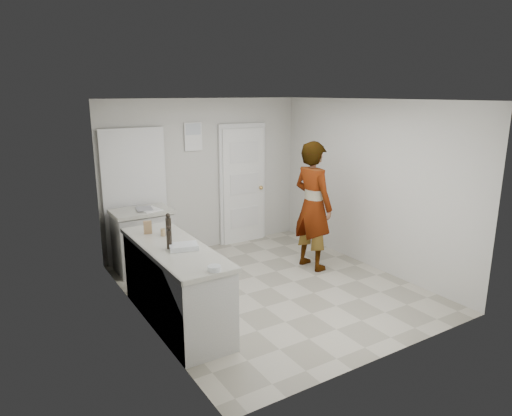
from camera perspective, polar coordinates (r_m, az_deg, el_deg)
ground at (r=6.32m, az=1.87°, el=-9.91°), size 4.00×4.00×0.00m
room_shell at (r=7.56m, az=-7.39°, el=2.21°), size 4.00×4.00×4.00m
main_counter at (r=5.37m, az=-10.04°, el=-9.69°), size 0.64×1.96×0.93m
side_counter at (r=6.98m, az=-13.92°, el=-4.19°), size 0.84×0.61×0.93m
person at (r=6.79m, az=7.12°, el=0.27°), size 0.54×0.75×1.92m
cake_mix_box at (r=5.67m, az=-13.39°, el=-2.36°), size 0.11×0.07×0.16m
spice_jar at (r=5.56m, az=-11.55°, el=-2.99°), size 0.06×0.06×0.09m
oil_cruet_a at (r=5.56m, az=-10.90°, el=-2.04°), size 0.07×0.07×0.27m
oil_cruet_b at (r=5.07m, az=-10.81°, el=-3.67°), size 0.06×0.06×0.26m
baking_dish at (r=5.06m, az=-9.05°, el=-4.82°), size 0.35×0.29×0.05m
egg_bowl at (r=4.43m, az=-5.23°, el=-7.51°), size 0.13×0.13×0.05m
papers at (r=6.83m, az=-13.17°, el=-0.18°), size 0.32×0.38×0.01m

